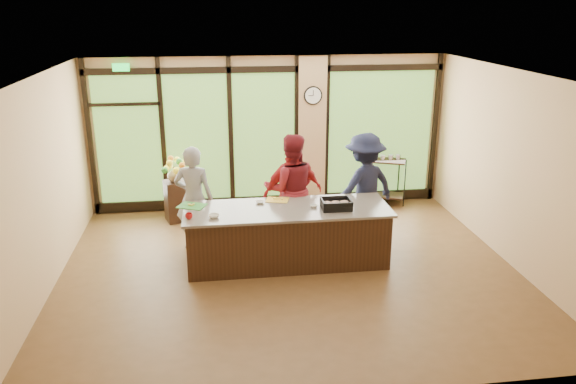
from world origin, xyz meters
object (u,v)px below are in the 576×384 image
object	(u,v)px
cook_left	(194,198)
roasting_pan	(336,206)
bar_cart	(385,175)
island_base	(287,237)
cook_right	(364,187)
flower_stand	(176,201)

from	to	relation	value
cook_left	roasting_pan	distance (m)	2.37
roasting_pan	bar_cart	xyz separation A→B (m)	(1.60, 2.57, -0.33)
island_base	bar_cart	distance (m)	3.40
island_base	bar_cart	xyz separation A→B (m)	(2.35, 2.45, 0.19)
cook_right	bar_cart	bearing A→B (deg)	-141.78
cook_left	bar_cart	bearing A→B (deg)	-142.97
cook_right	cook_left	bearing A→B (deg)	-21.43
island_base	cook_right	xyz separation A→B (m)	(1.45, 0.83, 0.50)
cook_left	roasting_pan	xyz separation A→B (m)	(2.20, -0.88, 0.07)
cook_left	cook_right	world-z (taller)	cook_right
roasting_pan	flower_stand	bearing A→B (deg)	141.04
island_base	roasting_pan	xyz separation A→B (m)	(0.75, -0.12, 0.52)
cook_right	flower_stand	xyz separation A→B (m)	(-3.29, 1.25, -0.55)
cook_right	bar_cart	world-z (taller)	cook_right
island_base	flower_stand	size ratio (longest dim) A/B	3.96
cook_right	flower_stand	bearing A→B (deg)	-43.64
roasting_pan	flower_stand	xyz separation A→B (m)	(-2.59, 2.20, -0.57)
flower_stand	bar_cart	bearing A→B (deg)	-11.81
cook_left	island_base	bearing A→B (deg)	165.37
roasting_pan	island_base	bearing A→B (deg)	172.24
bar_cart	roasting_pan	bearing A→B (deg)	-99.31
flower_stand	island_base	bearing A→B (deg)	-65.43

